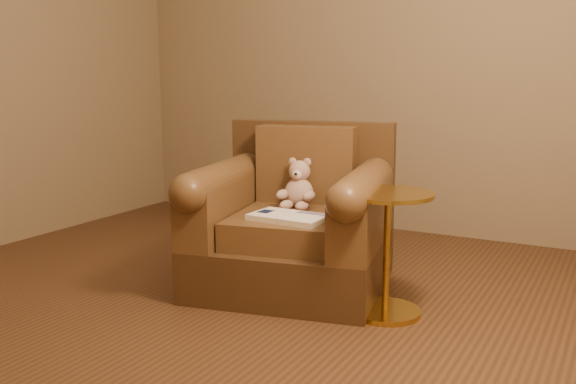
% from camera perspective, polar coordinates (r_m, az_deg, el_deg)
% --- Properties ---
extents(floor, '(4.00, 4.00, 0.00)m').
position_cam_1_polar(floor, '(3.32, -5.92, -10.13)').
color(floor, '#4D301A').
rests_on(floor, ground).
extents(armchair, '(1.15, 1.11, 0.89)m').
position_cam_1_polar(armchair, '(3.55, 0.58, -2.90)').
color(armchair, '#412B15').
rests_on(armchair, floor).
extents(teddy_bear, '(0.21, 0.24, 0.29)m').
position_cam_1_polar(teddy_bear, '(3.59, 0.92, 0.30)').
color(teddy_bear, tan).
rests_on(teddy_bear, armchair).
extents(guidebook, '(0.40, 0.25, 0.03)m').
position_cam_1_polar(guidebook, '(3.29, 0.05, -2.26)').
color(guidebook, beige).
rests_on(guidebook, armchair).
extents(side_table, '(0.44, 0.44, 0.61)m').
position_cam_1_polar(side_table, '(3.14, 8.78, -5.07)').
color(side_table, gold).
rests_on(side_table, floor).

